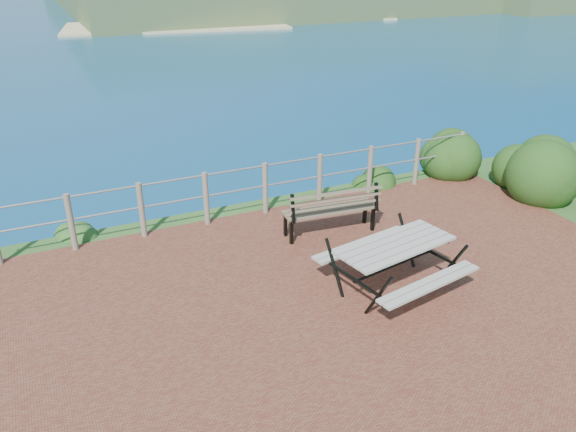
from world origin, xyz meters
name	(u,v)px	position (x,y,z in m)	size (l,w,h in m)	color
ground	(356,305)	(0.00, 0.00, 0.00)	(10.00, 7.00, 0.12)	brown
safety_railing	(265,186)	(0.00, 3.35, 0.57)	(9.40, 0.10, 1.00)	#6B5B4C
picnic_table	(394,261)	(0.68, 0.13, 0.48)	(1.87, 1.52, 0.75)	#9E988D
park_bench	(330,202)	(0.70, 2.10, 0.62)	(1.69, 0.57, 0.94)	brown
shrub_right_front	(537,191)	(5.58, 1.99, 0.00)	(1.53, 1.53, 2.17)	#1A3A12
shrub_right_edge	(451,171)	(4.72, 3.68, 0.00)	(1.14, 1.14, 1.62)	#1A3A12
shrub_lip_west	(74,233)	(-3.41, 4.01, 0.00)	(0.69, 0.69, 0.40)	#2F5A22
shrub_lip_east	(372,185)	(2.62, 3.71, 0.00)	(0.78, 0.78, 0.52)	#1A3A12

